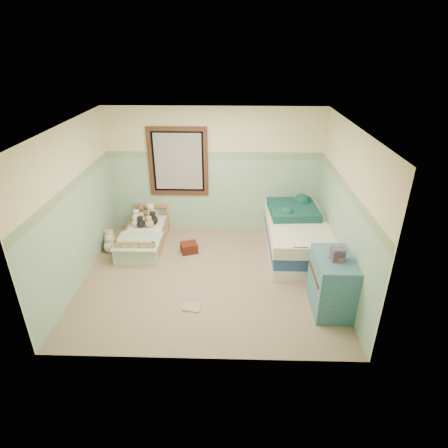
{
  "coord_description": "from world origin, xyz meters",
  "views": [
    {
      "loc": [
        0.39,
        -5.21,
        3.58
      ],
      "look_at": [
        0.23,
        0.35,
        0.82
      ],
      "focal_mm": 29.84,
      "sensor_mm": 36.0,
      "label": 1
    }
  ],
  "objects_px": {
    "toddler_bed_frame": "(145,240)",
    "plush_floor_cream": "(110,246)",
    "plush_floor_tan": "(111,242)",
    "dresser": "(332,283)",
    "floor_book": "(192,307)",
    "twin_bed_frame": "(295,246)",
    "red_pillow": "(189,248)"
  },
  "relations": [
    {
      "from": "plush_floor_tan",
      "to": "dresser",
      "type": "distance_m",
      "value": 4.14
    },
    {
      "from": "plush_floor_cream",
      "to": "dresser",
      "type": "bearing_deg",
      "value": -21.86
    },
    {
      "from": "dresser",
      "to": "plush_floor_tan",
      "type": "bearing_deg",
      "value": 156.2
    },
    {
      "from": "plush_floor_tan",
      "to": "dresser",
      "type": "bearing_deg",
      "value": -23.8
    },
    {
      "from": "plush_floor_tan",
      "to": "plush_floor_cream",
      "type": "bearing_deg",
      "value": -75.71
    },
    {
      "from": "plush_floor_tan",
      "to": "twin_bed_frame",
      "type": "relative_size",
      "value": 0.12
    },
    {
      "from": "plush_floor_cream",
      "to": "plush_floor_tan",
      "type": "bearing_deg",
      "value": 104.29
    },
    {
      "from": "toddler_bed_frame",
      "to": "red_pillow",
      "type": "bearing_deg",
      "value": -15.72
    },
    {
      "from": "toddler_bed_frame",
      "to": "plush_floor_tan",
      "type": "bearing_deg",
      "value": -168.85
    },
    {
      "from": "dresser",
      "to": "red_pillow",
      "type": "bearing_deg",
      "value": 145.75
    },
    {
      "from": "toddler_bed_frame",
      "to": "plush_floor_cream",
      "type": "bearing_deg",
      "value": -153.55
    },
    {
      "from": "plush_floor_cream",
      "to": "red_pillow",
      "type": "height_order",
      "value": "plush_floor_cream"
    },
    {
      "from": "toddler_bed_frame",
      "to": "plush_floor_cream",
      "type": "height_order",
      "value": "plush_floor_cream"
    },
    {
      "from": "floor_book",
      "to": "dresser",
      "type": "bearing_deg",
      "value": 12.63
    },
    {
      "from": "plush_floor_cream",
      "to": "dresser",
      "type": "relative_size",
      "value": 0.28
    },
    {
      "from": "twin_bed_frame",
      "to": "red_pillow",
      "type": "xyz_separation_m",
      "value": [
        -1.98,
        -0.07,
        -0.02
      ]
    },
    {
      "from": "toddler_bed_frame",
      "to": "plush_floor_tan",
      "type": "relative_size",
      "value": 5.75
    },
    {
      "from": "plush_floor_cream",
      "to": "dresser",
      "type": "height_order",
      "value": "dresser"
    },
    {
      "from": "toddler_bed_frame",
      "to": "twin_bed_frame",
      "type": "xyz_separation_m",
      "value": [
        2.87,
        -0.18,
        0.02
      ]
    },
    {
      "from": "floor_book",
      "to": "plush_floor_tan",
      "type": "bearing_deg",
      "value": 144.77
    },
    {
      "from": "plush_floor_tan",
      "to": "toddler_bed_frame",
      "type": "bearing_deg",
      "value": 11.15
    },
    {
      "from": "toddler_bed_frame",
      "to": "plush_floor_tan",
      "type": "distance_m",
      "value": 0.64
    },
    {
      "from": "plush_floor_tan",
      "to": "twin_bed_frame",
      "type": "distance_m",
      "value": 3.5
    },
    {
      "from": "twin_bed_frame",
      "to": "dresser",
      "type": "height_order",
      "value": "dresser"
    },
    {
      "from": "dresser",
      "to": "floor_book",
      "type": "relative_size",
      "value": 3.34
    },
    {
      "from": "red_pillow",
      "to": "twin_bed_frame",
      "type": "bearing_deg",
      "value": 2.16
    },
    {
      "from": "toddler_bed_frame",
      "to": "dresser",
      "type": "bearing_deg",
      "value": -29.6
    },
    {
      "from": "plush_floor_tan",
      "to": "red_pillow",
      "type": "height_order",
      "value": "plush_floor_tan"
    },
    {
      "from": "floor_book",
      "to": "red_pillow",
      "type": "bearing_deg",
      "value": 107.93
    },
    {
      "from": "toddler_bed_frame",
      "to": "twin_bed_frame",
      "type": "height_order",
      "value": "twin_bed_frame"
    },
    {
      "from": "plush_floor_cream",
      "to": "twin_bed_frame",
      "type": "height_order",
      "value": "plush_floor_cream"
    },
    {
      "from": "dresser",
      "to": "red_pillow",
      "type": "xyz_separation_m",
      "value": [
        -2.26,
        1.54,
        -0.33
      ]
    }
  ]
}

